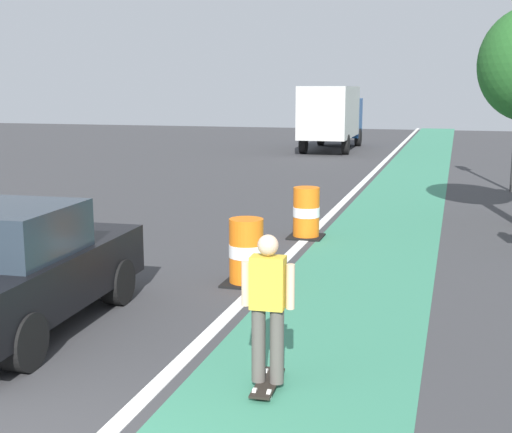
{
  "coord_description": "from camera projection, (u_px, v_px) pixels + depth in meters",
  "views": [
    {
      "loc": [
        3.9,
        -4.57,
        3.18
      ],
      "look_at": [
        0.79,
        6.21,
        1.1
      ],
      "focal_mm": 48.97,
      "sensor_mm": 36.0,
      "label": 1
    }
  ],
  "objects": [
    {
      "name": "traffic_barrel_front",
      "position": [
        246.0,
        252.0,
        11.37
      ],
      "size": [
        0.73,
        0.73,
        1.09
      ],
      "color": "orange",
      "rests_on": "ground"
    },
    {
      "name": "parked_sedan_nearest",
      "position": [
        16.0,
        269.0,
        9.18
      ],
      "size": [
        2.06,
        4.18,
        1.7
      ],
      "color": "black",
      "rests_on": "ground"
    },
    {
      "name": "traffic_barrel_mid",
      "position": [
        306.0,
        213.0,
        14.9
      ],
      "size": [
        0.73,
        0.73,
        1.09
      ],
      "color": "orange",
      "rests_on": "ground"
    },
    {
      "name": "delivery_truck_down_block",
      "position": [
        332.0,
        114.0,
        35.51
      ],
      "size": [
        2.48,
        7.64,
        3.23
      ],
      "color": "beige",
      "rests_on": "ground"
    },
    {
      "name": "bike_lane_strip",
      "position": [
        388.0,
        223.0,
        16.64
      ],
      "size": [
        2.5,
        80.0,
        0.01
      ],
      "primitive_type": "cube",
      "color": "#387F60",
      "rests_on": "ground"
    },
    {
      "name": "skateboarder_on_lane",
      "position": [
        268.0,
        307.0,
        7.32
      ],
      "size": [
        0.57,
        0.81,
        1.69
      ],
      "color": "black",
      "rests_on": "ground"
    },
    {
      "name": "lane_divider_stripe",
      "position": [
        326.0,
        219.0,
        17.05
      ],
      "size": [
        0.2,
        80.0,
        0.01
      ],
      "primitive_type": "cube",
      "color": "silver",
      "rests_on": "ground"
    }
  ]
}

